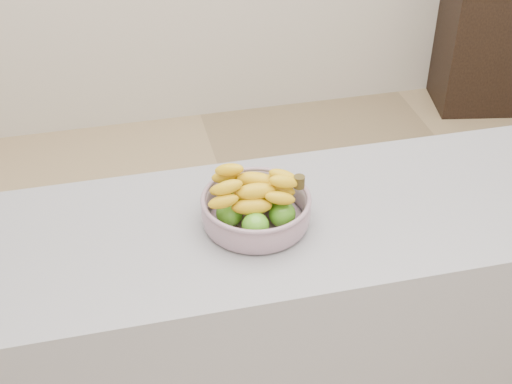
{
  "coord_description": "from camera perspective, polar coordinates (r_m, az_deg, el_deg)",
  "views": [
    {
      "loc": [
        -0.52,
        -1.61,
        2.07
      ],
      "look_at": [
        -0.18,
        -0.17,
        1.0
      ],
      "focal_mm": 50.0,
      "sensor_mm": 36.0,
      "label": 1
    }
  ],
  "objects": [
    {
      "name": "counter",
      "position": [
        2.23,
        4.54,
        -10.87
      ],
      "size": [
        2.0,
        0.6,
        0.9
      ],
      "primitive_type": "cube",
      "color": "gray",
      "rests_on": "ground"
    },
    {
      "name": "ground",
      "position": [
        2.68,
        3.0,
        -14.95
      ],
      "size": [
        4.0,
        4.0,
        0.0
      ],
      "primitive_type": "plane",
      "color": "tan",
      "rests_on": "ground"
    },
    {
      "name": "fruit_bowl",
      "position": [
        1.86,
        -0.02,
        -1.21
      ],
      "size": [
        0.29,
        0.29,
        0.15
      ],
      "rotation": [
        0.0,
        0.0,
        -0.25
      ],
      "color": "#9DACBD",
      "rests_on": "counter"
    },
    {
      "name": "cabinet",
      "position": [
        4.33,
        18.36,
        12.52
      ],
      "size": [
        0.6,
        0.52,
        0.96
      ],
      "primitive_type": "cube",
      "rotation": [
        0.0,
        0.0,
        -0.19
      ],
      "color": "black",
      "rests_on": "ground"
    }
  ]
}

